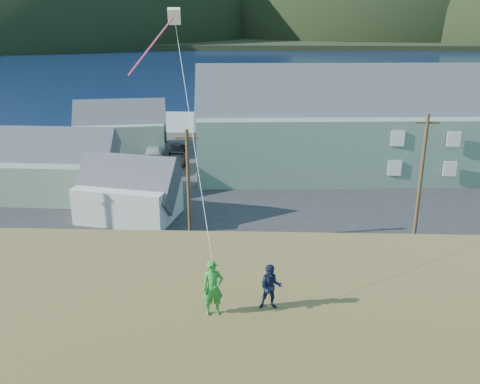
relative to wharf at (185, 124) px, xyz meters
name	(u,v)px	position (x,y,z in m)	size (l,w,h in m)	color
ground	(194,253)	(6.00, -40.00, -0.45)	(900.00, 900.00, 0.00)	#0A1638
grass_strip	(190,266)	(6.00, -42.00, -0.40)	(110.00, 8.00, 0.10)	#4C3D19
waterfront_lot	(214,178)	(6.00, -23.00, -0.39)	(72.00, 36.00, 0.12)	#28282B
wharf	(185,124)	(0.00, 0.00, 0.00)	(26.00, 14.00, 0.90)	gray
far_shore	(253,29)	(6.00, 290.00, 0.55)	(900.00, 320.00, 2.00)	black
far_hills	(316,31)	(41.59, 239.38, 1.55)	(760.00, 265.00, 143.00)	black
lodge	(385,124)	(22.98, -20.55, 4.61)	(38.08, 12.73, 13.19)	slate
shed_palegreen_near	(57,167)	(-7.36, -28.83, 2.36)	(10.49, 6.84, 7.48)	gray
shed_white	(128,191)	(0.10, -33.77, 1.94)	(8.65, 6.58, 6.21)	silver
shed_palegreen_far	(121,127)	(-5.87, -12.14, 2.28)	(11.47, 7.69, 7.15)	gray
utility_poles	(188,185)	(5.52, -38.50, 4.09)	(33.95, 0.24, 9.51)	#47331E
parked_cars	(137,159)	(-2.44, -19.33, 0.38)	(25.40, 13.26, 1.56)	navy
kite_flyer_green	(213,288)	(9.07, -58.95, 7.65)	(0.66, 0.43, 1.80)	#25872B
kite_flyer_navy	(271,287)	(10.87, -58.55, 7.50)	(0.73, 0.57, 1.50)	#141E39
kite_rig	(171,24)	(7.25, -53.57, 15.28)	(1.51, 3.07, 9.15)	#F8F3BD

